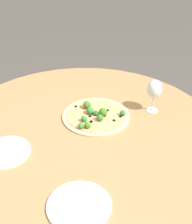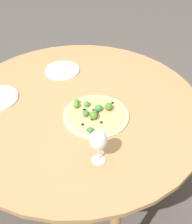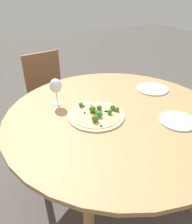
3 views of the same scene
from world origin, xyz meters
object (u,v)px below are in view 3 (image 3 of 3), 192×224
object	(u,v)px
wine_glass	(56,86)
plate_far	(152,89)
chair	(50,93)
pizza	(97,114)
plate_near	(178,121)

from	to	relation	value
wine_glass	plate_far	bearing A→B (deg)	-101.53
chair	plate_far	distance (m)	1.08
chair	pizza	size ratio (longest dim) A/B	2.47
chair	plate_near	xyz separation A→B (m)	(-1.30, -0.37, 0.27)
chair	wine_glass	bearing A→B (deg)	-108.98
wine_glass	plate_far	distance (m)	0.75
chair	wine_glass	distance (m)	0.86
pizza	wine_glass	size ratio (longest dim) A/B	1.92
plate_far	wine_glass	bearing A→B (deg)	78.47
plate_far	pizza	bearing A→B (deg)	102.10
wine_glass	plate_near	xyz separation A→B (m)	(-0.56, -0.54, -0.12)
plate_near	plate_far	distance (m)	0.45
wine_glass	plate_far	world-z (taller)	wine_glass
wine_glass	pizza	bearing A→B (deg)	-150.40
wine_glass	chair	bearing A→B (deg)	-13.29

